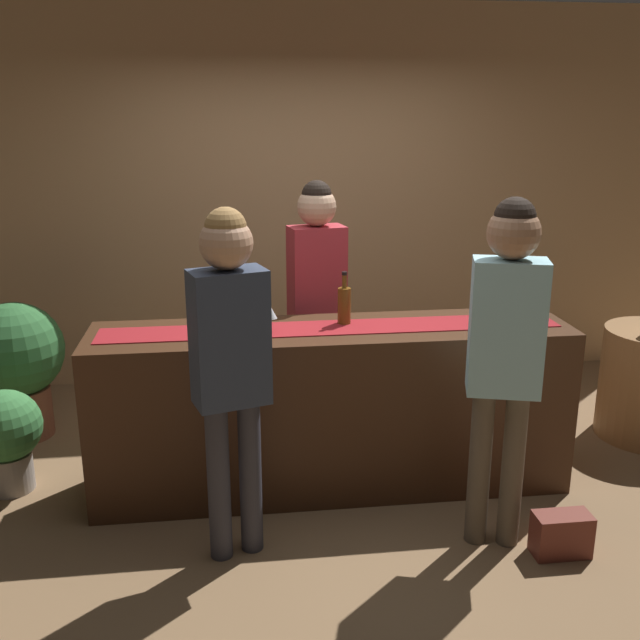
% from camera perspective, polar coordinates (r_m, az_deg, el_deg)
% --- Properties ---
extents(ground_plane, '(10.00, 10.00, 0.00)m').
position_cam_1_polar(ground_plane, '(4.39, 0.88, -12.67)').
color(ground_plane, brown).
extents(back_wall, '(6.00, 0.12, 2.90)m').
position_cam_1_polar(back_wall, '(5.77, -1.77, 9.57)').
color(back_wall, tan).
rests_on(back_wall, ground).
extents(bar_counter, '(2.68, 0.60, 0.96)m').
position_cam_1_polar(bar_counter, '(4.18, 0.91, -6.93)').
color(bar_counter, '#3D2314').
rests_on(bar_counter, ground).
extents(counter_runner_cloth, '(2.55, 0.28, 0.01)m').
position_cam_1_polar(counter_runner_cloth, '(4.01, 0.94, -0.61)').
color(counter_runner_cloth, maroon).
rests_on(counter_runner_cloth, bar_counter).
extents(wine_bottle_green, '(0.07, 0.07, 0.30)m').
position_cam_1_polar(wine_bottle_green, '(4.39, 16.80, 1.65)').
color(wine_bottle_green, '#194723').
rests_on(wine_bottle_green, bar_counter).
extents(wine_bottle_amber, '(0.07, 0.07, 0.30)m').
position_cam_1_polar(wine_bottle_amber, '(4.06, 1.92, 1.20)').
color(wine_bottle_amber, brown).
rests_on(wine_bottle_amber, bar_counter).
extents(wine_glass_near_customer, '(0.07, 0.07, 0.14)m').
position_cam_1_polar(wine_glass_near_customer, '(3.92, -3.89, 0.52)').
color(wine_glass_near_customer, silver).
rests_on(wine_glass_near_customer, bar_counter).
extents(wine_glass_mid_counter, '(0.07, 0.07, 0.14)m').
position_cam_1_polar(wine_glass_mid_counter, '(3.87, -6.37, 0.21)').
color(wine_glass_mid_counter, silver).
rests_on(wine_glass_mid_counter, bar_counter).
extents(bartender, '(0.37, 0.26, 1.71)m').
position_cam_1_polar(bartender, '(4.54, -0.25, 2.75)').
color(bartender, '#26262B').
rests_on(bartender, ground).
extents(customer_sipping, '(0.38, 0.28, 1.75)m').
position_cam_1_polar(customer_sipping, '(3.52, 14.41, -1.36)').
color(customer_sipping, brown).
rests_on(customer_sipping, ground).
extents(customer_browsing, '(0.38, 0.29, 1.72)m').
position_cam_1_polar(customer_browsing, '(3.35, -7.10, -2.29)').
color(customer_browsing, '#33333D').
rests_on(customer_browsing, ground).
extents(potted_plant_tall, '(0.63, 0.63, 0.92)m').
position_cam_1_polar(potted_plant_tall, '(5.17, -22.79, -2.97)').
color(potted_plant_tall, brown).
rests_on(potted_plant_tall, ground).
extents(potted_plant_small, '(0.41, 0.41, 0.61)m').
position_cam_1_polar(potted_plant_small, '(4.53, -23.50, -8.21)').
color(potted_plant_small, '#9E9389').
rests_on(potted_plant_small, ground).
extents(handbag, '(0.28, 0.14, 0.22)m').
position_cam_1_polar(handbag, '(3.91, 18.46, -15.71)').
color(handbag, brown).
rests_on(handbag, ground).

